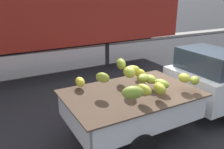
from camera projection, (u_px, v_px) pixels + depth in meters
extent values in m
plane|color=#28282B|center=(174.00, 117.00, 6.05)|extent=(220.00, 220.00, 0.00)
cube|color=gray|center=(70.00, 46.00, 13.57)|extent=(80.00, 0.80, 0.16)
cube|color=white|center=(212.00, 84.00, 6.11)|extent=(1.97, 1.73, 0.78)
cube|color=#28333D|center=(210.00, 61.00, 5.81)|extent=(1.11, 1.50, 0.52)
cube|color=white|center=(131.00, 114.00, 5.04)|extent=(2.69, 1.76, 0.08)
cube|color=white|center=(113.00, 90.00, 5.61)|extent=(2.62, 0.16, 0.44)
cube|color=white|center=(155.00, 120.00, 4.29)|extent=(2.62, 0.16, 0.44)
cube|color=white|center=(177.00, 91.00, 5.54)|extent=(0.12, 1.65, 0.44)
cube|color=white|center=(73.00, 118.00, 4.37)|extent=(0.12, 1.65, 0.44)
cube|color=#B21914|center=(112.00, 91.00, 5.65)|extent=(2.52, 0.12, 0.07)
cube|color=brown|center=(131.00, 93.00, 4.88)|extent=(2.81, 1.88, 0.03)
ellipsoid|color=gold|center=(132.00, 70.00, 5.07)|extent=(0.37, 0.24, 0.19)
ellipsoid|color=gold|center=(140.00, 73.00, 5.49)|extent=(0.29, 0.33, 0.20)
ellipsoid|color=#ACAD2C|center=(160.00, 88.00, 4.49)|extent=(0.27, 0.41, 0.21)
ellipsoid|color=#ACB231|center=(129.00, 72.00, 4.81)|extent=(0.34, 0.40, 0.22)
ellipsoid|color=gold|center=(144.00, 90.00, 4.36)|extent=(0.22, 0.38, 0.19)
ellipsoid|color=#8DA330|center=(121.00, 64.00, 5.38)|extent=(0.30, 0.42, 0.24)
ellipsoid|color=gold|center=(80.00, 82.00, 5.02)|extent=(0.21, 0.35, 0.19)
ellipsoid|color=#91A02B|center=(195.00, 80.00, 4.87)|extent=(0.33, 0.32, 0.18)
ellipsoid|color=gold|center=(184.00, 78.00, 4.91)|extent=(0.30, 0.34, 0.19)
ellipsoid|color=olive|center=(144.00, 78.00, 5.02)|extent=(0.40, 0.36, 0.16)
ellipsoid|color=#9BA72E|center=(103.00, 78.00, 4.65)|extent=(0.31, 0.36, 0.20)
ellipsoid|color=olive|center=(133.00, 92.00, 3.96)|extent=(0.43, 0.35, 0.22)
ellipsoid|color=#98A72F|center=(150.00, 79.00, 5.02)|extent=(0.24, 0.34, 0.18)
ellipsoid|color=olive|center=(161.00, 84.00, 4.83)|extent=(0.29, 0.40, 0.17)
cylinder|color=black|center=(188.00, 89.00, 6.95)|extent=(0.65, 0.23, 0.64)
cylinder|color=black|center=(101.00, 112.00, 5.64)|extent=(0.65, 0.23, 0.64)
cylinder|color=black|center=(140.00, 149.00, 4.33)|extent=(0.65, 0.23, 0.64)
cube|color=maroon|center=(22.00, 5.00, 8.11)|extent=(12.10, 3.03, 2.70)
cube|color=black|center=(27.00, 48.00, 8.61)|extent=(11.05, 0.89, 0.30)
cylinder|color=#38383A|center=(107.00, 50.00, 10.28)|extent=(0.18, 0.18, 1.25)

